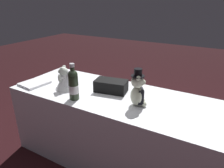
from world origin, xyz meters
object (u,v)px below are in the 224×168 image
(teddy_bear_groom, at_px, (138,90))
(teddy_bear_bride, at_px, (66,79))
(gift_case_black, at_px, (111,86))
(guestbook, at_px, (35,83))
(signing_pen, at_px, (67,76))
(champagne_bottle, at_px, (73,84))

(teddy_bear_groom, relative_size, teddy_bear_bride, 1.37)
(teddy_bear_bride, xyz_separation_m, gift_case_black, (-0.40, -0.16, -0.04))
(guestbook, bearing_deg, teddy_bear_groom, -167.36)
(teddy_bear_groom, bearing_deg, guestbook, 5.46)
(signing_pen, bearing_deg, champagne_bottle, 137.30)
(champagne_bottle, height_order, gift_case_black, champagne_bottle)
(teddy_bear_bride, relative_size, champagne_bottle, 0.72)
(teddy_bear_groom, bearing_deg, signing_pen, -13.75)
(champagne_bottle, xyz_separation_m, gift_case_black, (-0.20, -0.29, -0.08))
(teddy_bear_bride, bearing_deg, gift_case_black, -157.81)
(teddy_bear_bride, distance_m, gift_case_black, 0.44)
(champagne_bottle, relative_size, guestbook, 1.25)
(champagne_bottle, xyz_separation_m, signing_pen, (0.43, -0.39, -0.13))
(champagne_bottle, bearing_deg, signing_pen, -42.70)
(teddy_bear_groom, xyz_separation_m, teddy_bear_bride, (0.72, 0.04, -0.04))
(champagne_bottle, distance_m, gift_case_black, 0.36)
(signing_pen, bearing_deg, teddy_bear_groom, 166.25)
(teddy_bear_groom, height_order, signing_pen, teddy_bear_groom)
(teddy_bear_groom, relative_size, gift_case_black, 0.98)
(guestbook, bearing_deg, gift_case_black, -155.90)
(teddy_bear_groom, distance_m, guestbook, 1.09)
(gift_case_black, xyz_separation_m, guestbook, (0.76, 0.23, -0.04))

